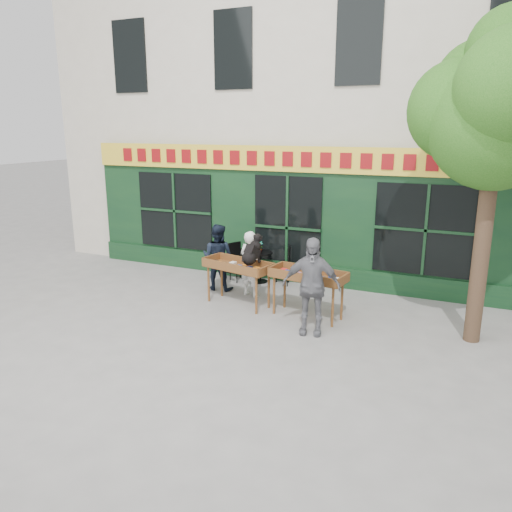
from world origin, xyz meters
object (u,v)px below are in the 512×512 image
Objects in this scene: man_right at (311,286)px; man_left at (218,257)px; dog at (252,249)px; bistro_table at (260,261)px; book_cart_right at (308,278)px; woman at (250,264)px; book_cart_center at (238,268)px.

man_left is at bearing 139.10° from man_right.
bistro_table is at bearing 120.43° from dog.
man_left is (-2.48, 0.85, -0.04)m from book_cart_right.
woman reaches higher than book_cart_right.
book_cart_center is 1.07× the size of woman.
bistro_table is 1.16m from man_left.
woman is (0.00, 0.65, -0.07)m from book_cart_center.
man_right is at bearing -50.21° from bistro_table.
dog is 0.33× the size of man_right.
bistro_table is (-0.55, 1.72, -0.75)m from dog.
book_cart_right is at bearing 156.71° from man_left.
dog is at bearing 4.64° from book_cart_center.
dog reaches higher than man_left.
woman is 0.96× the size of man_left.
dog is 1.77m from man_right.
man_left is (-2.78, 1.60, -0.13)m from man_right.
book_cart_center is at bearing 135.00° from man_left.
book_cart_center is at bearing 145.23° from man_right.
book_cart_center is 0.88× the size of man_right.
dog is 0.38× the size of book_cart_right.
man_left is at bearing 170.07° from book_cart_right.
book_cart_right is at bearing 9.81° from book_cart_center.
dog is 0.40× the size of woman.
book_cart_right is 0.81m from man_right.
woman is 1.75m from book_cart_right.
woman is 1.06m from bistro_table.
woman reaches higher than book_cart_center.
dog reaches higher than book_cart_center.
man_right reaches higher than bistro_table.
man_right is (1.89, -1.48, 0.16)m from woman.
dog is 1.95m from bistro_table.
book_cart_center is 0.59m from dog.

